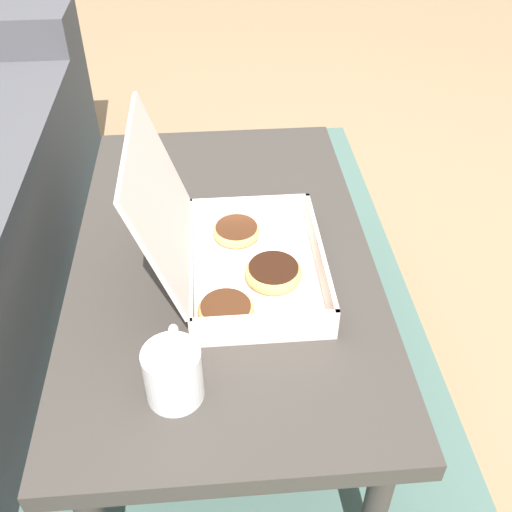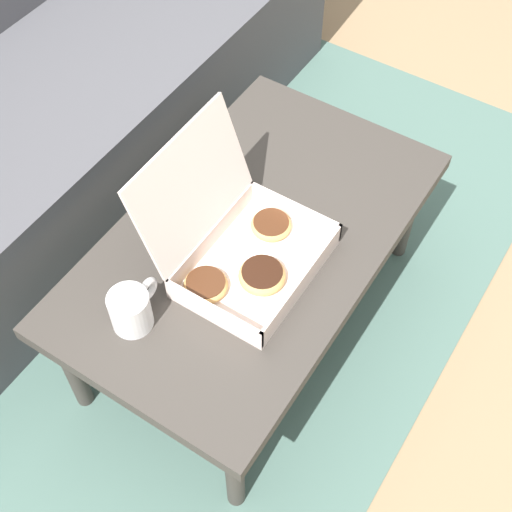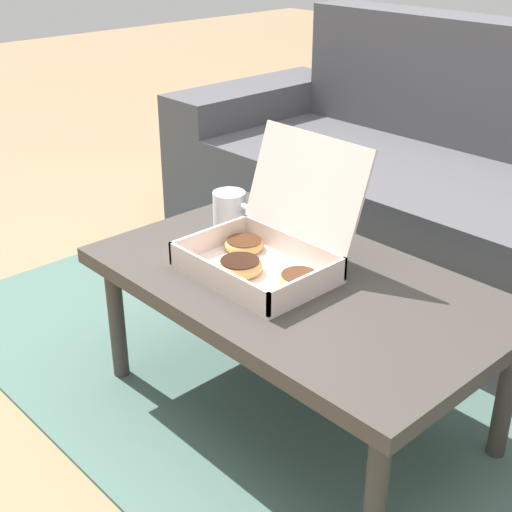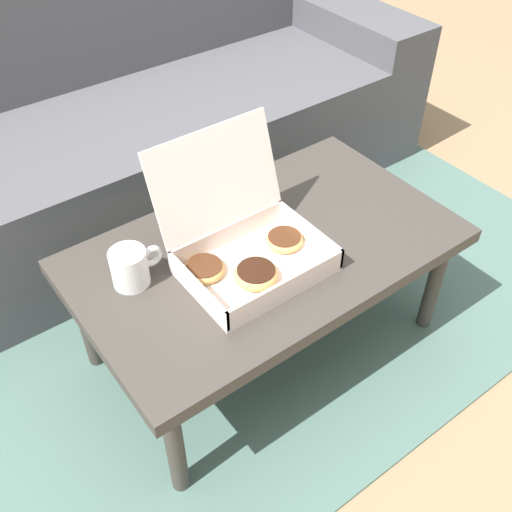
{
  "view_description": "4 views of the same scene",
  "coord_description": "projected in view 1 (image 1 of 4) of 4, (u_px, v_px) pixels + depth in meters",
  "views": [
    {
      "loc": [
        -0.94,
        -0.08,
        1.18
      ],
      "look_at": [
        -0.08,
        -0.15,
        0.45
      ],
      "focal_mm": 42.0,
      "sensor_mm": 36.0,
      "label": 1
    },
    {
      "loc": [
        -0.89,
        -0.67,
        1.75
      ],
      "look_at": [
        -0.08,
        -0.15,
        0.45
      ],
      "focal_mm": 50.0,
      "sensor_mm": 36.0,
      "label": 2
    },
    {
      "loc": [
        1.03,
        -1.18,
        1.19
      ],
      "look_at": [
        -0.08,
        -0.15,
        0.45
      ],
      "focal_mm": 50.0,
      "sensor_mm": 36.0,
      "label": 3
    },
    {
      "loc": [
        -0.72,
        -1.02,
        1.44
      ],
      "look_at": [
        -0.08,
        -0.15,
        0.45
      ],
      "focal_mm": 42.0,
      "sensor_mm": 36.0,
      "label": 4
    }
  ],
  "objects": [
    {
      "name": "ground_plane",
      "position": [
        193.0,
        378.0,
        1.47
      ],
      "size": [
        12.0,
        12.0,
        0.0
      ],
      "primitive_type": "plane",
      "color": "#937756"
    },
    {
      "name": "area_rug",
      "position": [
        69.0,
        385.0,
        1.45
      ],
      "size": [
        2.44,
        1.82,
        0.01
      ],
      "primitive_type": "cube",
      "color": "#4C6B60",
      "rests_on": "ground_plane"
    },
    {
      "name": "coffee_mug",
      "position": [
        170.0,
        372.0,
        0.92
      ],
      "size": [
        0.14,
        0.09,
        0.1
      ],
      "color": "white",
      "rests_on": "coffee_table"
    },
    {
      "name": "pastry_box",
      "position": [
        234.0,
        255.0,
        1.12
      ],
      "size": [
        0.35,
        0.34,
        0.31
      ],
      "color": "silver",
      "rests_on": "coffee_table"
    },
    {
      "name": "coffee_table",
      "position": [
        223.0,
        266.0,
        1.24
      ],
      "size": [
        1.01,
        0.6,
        0.4
      ],
      "color": "#3D3833",
      "rests_on": "ground_plane"
    }
  ]
}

